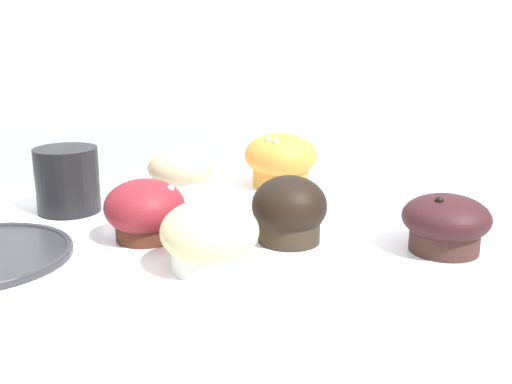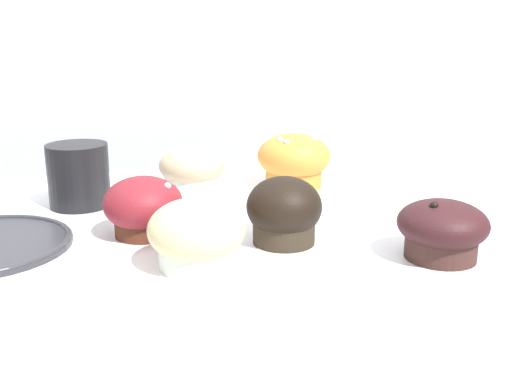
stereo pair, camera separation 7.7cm
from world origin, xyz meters
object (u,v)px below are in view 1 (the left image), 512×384
object	(u,v)px
muffin_front_right	(281,160)
muffin_back_right	(446,223)
muffin_front_left	(181,172)
muffin_back_left	(289,211)
coffee_cup	(68,178)
muffin_back_center	(145,211)
muffin_front_center	(210,236)

from	to	relation	value
muffin_front_right	muffin_back_right	bearing A→B (deg)	-81.34
muffin_back_right	muffin_front_right	distance (m)	0.34
muffin_back_right	muffin_front_left	bearing A→B (deg)	122.23
muffin_back_left	coffee_cup	xyz separation A→B (m)	(-0.23, 0.23, 0.01)
muffin_back_left	muffin_back_center	size ratio (longest dim) A/B	0.92
muffin_back_left	coffee_cup	distance (m)	0.32
muffin_front_center	muffin_back_center	xyz separation A→B (m)	(-0.04, 0.12, 0.00)
muffin_front_center	muffin_front_right	size ratio (longest dim) A/B	0.90
muffin_back_left	muffin_back_center	xyz separation A→B (m)	(-0.16, 0.07, -0.00)
muffin_front_center	muffin_back_right	xyz separation A→B (m)	(0.26, -0.05, -0.00)
coffee_cup	muffin_back_left	bearing A→B (deg)	-44.82
muffin_back_right	muffin_front_right	world-z (taller)	muffin_front_right
muffin_back_left	coffee_cup	world-z (taller)	coffee_cup
muffin_front_center	coffee_cup	bearing A→B (deg)	113.36
muffin_back_right	coffee_cup	bearing A→B (deg)	139.55
muffin_front_center	muffin_front_left	xyz separation A→B (m)	(0.05, 0.29, -0.00)
muffin_front_center	coffee_cup	xyz separation A→B (m)	(-0.12, 0.27, 0.01)
muffin_front_right	muffin_back_center	xyz separation A→B (m)	(-0.26, -0.17, -0.01)
muffin_front_center	muffin_back_right	world-z (taller)	muffin_front_center
muffin_front_left	muffin_front_right	world-z (taller)	muffin_front_right
muffin_back_left	muffin_front_right	distance (m)	0.26
muffin_front_center	muffin_front_right	distance (m)	0.35
muffin_front_right	muffin_back_center	world-z (taller)	muffin_front_right
muffin_front_center	muffin_back_left	bearing A→B (deg)	20.20
muffin_back_center	muffin_front_left	bearing A→B (deg)	61.27
muffin_back_left	muffin_front_right	xyz separation A→B (m)	(0.10, 0.24, 0.00)
muffin_front_right	muffin_back_center	distance (m)	0.31
muffin_back_center	muffin_back_left	bearing A→B (deg)	-25.43
muffin_front_right	coffee_cup	distance (m)	0.33
muffin_front_left	coffee_cup	world-z (taller)	coffee_cup
muffin_back_left	muffin_front_right	bearing A→B (deg)	67.31
muffin_front_left	muffin_back_center	distance (m)	0.19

